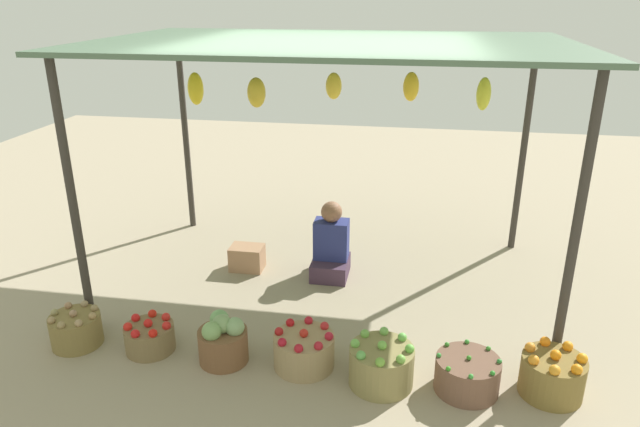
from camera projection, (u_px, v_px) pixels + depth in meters
name	position (u px, v px, depth m)	size (l,w,h in m)	color
ground_plane	(330.00, 281.00, 5.79)	(14.00, 14.00, 0.00)	tan
market_stall_structure	(331.00, 58.00, 5.01)	(4.08, 2.63, 2.31)	#38332D
vendor_person	(331.00, 248.00, 5.82)	(0.36, 0.44, 0.78)	#463045
basket_potatoes	(76.00, 329.00, 4.73)	(0.40, 0.40, 0.31)	olive
basket_red_tomatoes	(150.00, 337.00, 4.66)	(0.39, 0.39, 0.28)	olive
basket_cabbages	(223.00, 340.00, 4.50)	(0.38, 0.38, 0.40)	brown
basket_red_apples	(304.00, 350.00, 4.45)	(0.47, 0.47, 0.32)	#A1875F
basket_green_apples	(381.00, 365.00, 4.24)	(0.47, 0.47, 0.36)	olive
basket_green_chilies	(467.00, 374.00, 4.18)	(0.46, 0.46, 0.29)	brown
basket_oranges	(552.00, 375.00, 4.13)	(0.45, 0.45, 0.36)	olive
wooden_crate_near_vendor	(247.00, 258.00, 6.00)	(0.34, 0.25, 0.25)	#AB7D5B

